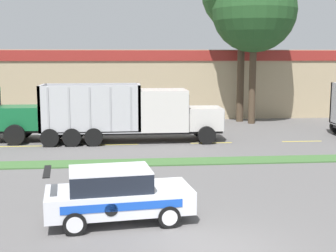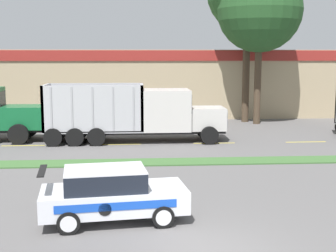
{
  "view_description": "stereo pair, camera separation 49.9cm",
  "coord_description": "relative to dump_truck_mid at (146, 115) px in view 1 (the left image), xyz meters",
  "views": [
    {
      "loc": [
        -2.18,
        -11.3,
        4.99
      ],
      "look_at": [
        -0.3,
        8.65,
        1.97
      ],
      "focal_mm": 50.0,
      "sensor_mm": 36.0,
      "label": 1
    },
    {
      "loc": [
        -1.69,
        -11.34,
        4.99
      ],
      "look_at": [
        -0.3,
        8.65,
        1.97
      ],
      "focal_mm": 50.0,
      "sensor_mm": 36.0,
      "label": 2
    }
  ],
  "objects": [
    {
      "name": "store_building_backdrop",
      "position": [
        4.83,
        15.11,
        1.15
      ],
      "size": [
        39.13,
        12.1,
        5.44
      ],
      "color": "tan",
      "rests_on": "ground_plane"
    },
    {
      "name": "ground_plane",
      "position": [
        0.9,
        -15.74,
        -1.58
      ],
      "size": [
        600.0,
        600.0,
        0.0
      ],
      "primitive_type": "plane",
      "color": "#5B5959"
    },
    {
      "name": "centre_line_4",
      "position": [
        -1.7,
        -0.89,
        -1.57
      ],
      "size": [
        2.4,
        0.14,
        0.01
      ],
      "primitive_type": "cube",
      "color": "yellow",
      "rests_on": "ground_plane"
    },
    {
      "name": "centre_line_5",
      "position": [
        3.7,
        -0.89,
        -1.57
      ],
      "size": [
        2.4,
        0.14,
        0.01
      ],
      "primitive_type": "cube",
      "color": "yellow",
      "rests_on": "ground_plane"
    },
    {
      "name": "grass_verge",
      "position": [
        0.9,
        -5.62,
        -1.55
      ],
      "size": [
        120.0,
        1.46,
        0.06
      ],
      "primitive_type": "cube",
      "color": "#3D6633",
      "rests_on": "ground_plane"
    },
    {
      "name": "dump_truck_mid",
      "position": [
        0.0,
        0.0,
        0.0
      ],
      "size": [
        10.45,
        2.75,
        3.36
      ],
      "color": "black",
      "rests_on": "ground_plane"
    },
    {
      "name": "centre_line_3",
      "position": [
        -7.1,
        -0.89,
        -1.57
      ],
      "size": [
        2.4,
        0.14,
        0.01
      ],
      "primitive_type": "cube",
      "color": "yellow",
      "rests_on": "ground_plane"
    },
    {
      "name": "tree_behind_right",
      "position": [
        8.12,
        6.6,
        7.27
      ],
      "size": [
        6.12,
        6.12,
        12.84
      ],
      "color": "#473828",
      "rests_on": "ground_plane"
    },
    {
      "name": "centre_line_6",
      "position": [
        9.1,
        -0.89,
        -1.57
      ],
      "size": [
        2.4,
        0.14,
        0.01
      ],
      "primitive_type": "cube",
      "color": "yellow",
      "rests_on": "ground_plane"
    },
    {
      "name": "rally_car",
      "position": [
        -1.55,
        -13.3,
        -0.73
      ],
      "size": [
        4.56,
        2.37,
        1.67
      ],
      "color": "silver",
      "rests_on": "ground_plane"
    }
  ]
}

